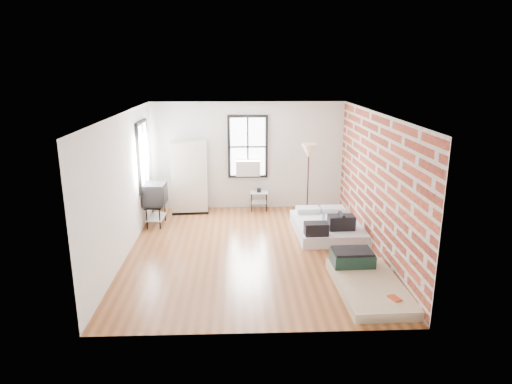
{
  "coord_description": "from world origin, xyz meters",
  "views": [
    {
      "loc": [
        -0.24,
        -8.72,
        3.69
      ],
      "look_at": [
        0.11,
        0.3,
        1.17
      ],
      "focal_mm": 32.0,
      "sensor_mm": 36.0,
      "label": 1
    }
  ],
  "objects_px": {
    "side_table": "(259,196)",
    "floor_lamp": "(309,154)",
    "mattress_bare": "(365,279)",
    "tv_stand": "(155,195)",
    "mattress_main": "(327,226)",
    "wardrobe": "(189,178)"
  },
  "relations": [
    {
      "from": "mattress_bare",
      "to": "floor_lamp",
      "type": "distance_m",
      "value": 4.27
    },
    {
      "from": "mattress_bare",
      "to": "tv_stand",
      "type": "distance_m",
      "value": 5.33
    },
    {
      "from": "side_table",
      "to": "tv_stand",
      "type": "relative_size",
      "value": 0.58
    },
    {
      "from": "side_table",
      "to": "floor_lamp",
      "type": "distance_m",
      "value": 1.73
    },
    {
      "from": "mattress_bare",
      "to": "mattress_main",
      "type": "bearing_deg",
      "value": 92.32
    },
    {
      "from": "mattress_main",
      "to": "floor_lamp",
      "type": "bearing_deg",
      "value": 98.04
    },
    {
      "from": "wardrobe",
      "to": "side_table",
      "type": "bearing_deg",
      "value": -0.9
    },
    {
      "from": "wardrobe",
      "to": "tv_stand",
      "type": "height_order",
      "value": "wardrobe"
    },
    {
      "from": "mattress_main",
      "to": "mattress_bare",
      "type": "relative_size",
      "value": 0.96
    },
    {
      "from": "tv_stand",
      "to": "floor_lamp",
      "type": "bearing_deg",
      "value": 13.46
    },
    {
      "from": "side_table",
      "to": "floor_lamp",
      "type": "bearing_deg",
      "value": -16.15
    },
    {
      "from": "mattress_main",
      "to": "wardrobe",
      "type": "xyz_separation_m",
      "value": [
        -3.25,
        1.7,
        0.75
      ]
    },
    {
      "from": "wardrobe",
      "to": "floor_lamp",
      "type": "xyz_separation_m",
      "value": [
        3.01,
        -0.28,
        0.65
      ]
    },
    {
      "from": "mattress_main",
      "to": "side_table",
      "type": "bearing_deg",
      "value": 127.88
    },
    {
      "from": "floor_lamp",
      "to": "tv_stand",
      "type": "distance_m",
      "value": 3.87
    },
    {
      "from": "tv_stand",
      "to": "side_table",
      "type": "bearing_deg",
      "value": 25.64
    },
    {
      "from": "wardrobe",
      "to": "side_table",
      "type": "relative_size",
      "value": 3.12
    },
    {
      "from": "wardrobe",
      "to": "side_table",
      "type": "height_order",
      "value": "wardrobe"
    },
    {
      "from": "mattress_bare",
      "to": "wardrobe",
      "type": "distance_m",
      "value": 5.54
    },
    {
      "from": "mattress_bare",
      "to": "tv_stand",
      "type": "xyz_separation_m",
      "value": [
        -4.13,
        3.31,
        0.6
      ]
    },
    {
      "from": "floor_lamp",
      "to": "tv_stand",
      "type": "xyz_separation_m",
      "value": [
        -3.72,
        -0.7,
        -0.83
      ]
    },
    {
      "from": "mattress_main",
      "to": "tv_stand",
      "type": "xyz_separation_m",
      "value": [
        -3.96,
        0.72,
        0.56
      ]
    }
  ]
}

